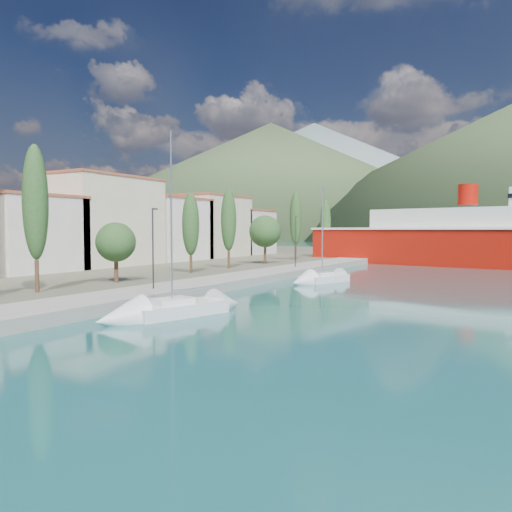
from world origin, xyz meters
The scene contains 8 objects.
ground centered at (0.00, 120.00, 0.00)m, with size 1400.00×1400.00×0.00m, color #195557.
quay centered at (-9.00, 26.00, 0.40)m, with size 5.00×88.00×0.80m, color gray.
land_strip centered at (-47.00, 36.00, 0.35)m, with size 70.00×148.00×0.70m, color #565644.
town_buildings centered at (-32.00, 36.91, 5.57)m, with size 9.20×69.20×11.30m.
tree_row centered at (-15.30, 33.27, 5.72)m, with size 4.23×64.28×10.67m.
lamp_posts centered at (-9.00, 15.31, 4.08)m, with size 0.15×48.17×6.06m.
sailboat_near centered at (-3.44, 7.36, 0.32)m, with size 4.79×8.79×12.10m.
sailboat_mid centered at (-2.80, 30.31, 0.30)m, with size 4.40×7.66×10.73m.
Camera 1 is at (16.12, -14.66, 5.22)m, focal length 35.00 mm.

